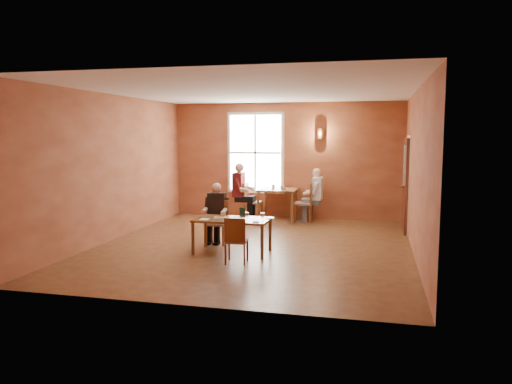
% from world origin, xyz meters
% --- Properties ---
extents(ground, '(6.00, 7.00, 0.01)m').
position_xyz_m(ground, '(0.00, 0.00, 0.00)').
color(ground, brown).
rests_on(ground, ground).
extents(wall_back, '(6.00, 0.04, 3.00)m').
position_xyz_m(wall_back, '(0.00, 3.50, 1.50)').
color(wall_back, brown).
rests_on(wall_back, ground).
extents(wall_front, '(6.00, 0.04, 3.00)m').
position_xyz_m(wall_front, '(0.00, -3.50, 1.50)').
color(wall_front, brown).
rests_on(wall_front, ground).
extents(wall_left, '(0.04, 7.00, 3.00)m').
position_xyz_m(wall_left, '(-3.00, 0.00, 1.50)').
color(wall_left, brown).
rests_on(wall_left, ground).
extents(wall_right, '(0.04, 7.00, 3.00)m').
position_xyz_m(wall_right, '(3.00, 0.00, 1.50)').
color(wall_right, brown).
rests_on(wall_right, ground).
extents(ceiling, '(6.00, 7.00, 0.04)m').
position_xyz_m(ceiling, '(0.00, 0.00, 3.00)').
color(ceiling, white).
rests_on(ceiling, wall_back).
extents(window, '(1.36, 0.10, 1.96)m').
position_xyz_m(window, '(-0.80, 3.45, 1.70)').
color(window, white).
rests_on(window, wall_back).
extents(door, '(0.12, 1.04, 2.10)m').
position_xyz_m(door, '(2.94, 2.30, 1.05)').
color(door, maroon).
rests_on(door, ground).
extents(wall_sconce, '(0.16, 0.16, 0.28)m').
position_xyz_m(wall_sconce, '(0.90, 3.40, 2.20)').
color(wall_sconce, brown).
rests_on(wall_sconce, wall_back).
extents(main_table, '(1.37, 0.77, 0.64)m').
position_xyz_m(main_table, '(-0.26, -0.61, 0.32)').
color(main_table, brown).
rests_on(main_table, ground).
extents(chair_diner_main, '(0.38, 0.38, 0.87)m').
position_xyz_m(chair_diner_main, '(-0.76, 0.04, 0.43)').
color(chair_diner_main, '#612B14').
rests_on(chair_diner_main, ground).
extents(diner_main, '(0.47, 0.47, 1.16)m').
position_xyz_m(diner_main, '(-0.76, 0.01, 0.58)').
color(diner_main, '#331F17').
rests_on(diner_main, ground).
extents(chair_empty, '(0.39, 0.39, 0.80)m').
position_xyz_m(chair_empty, '(0.02, -1.30, 0.40)').
color(chair_empty, '#51301A').
rests_on(chair_empty, ground).
extents(plate_food, '(0.31, 0.31, 0.03)m').
position_xyz_m(plate_food, '(-0.50, -0.57, 0.66)').
color(plate_food, white).
rests_on(plate_food, main_table).
extents(sandwich, '(0.08, 0.08, 0.09)m').
position_xyz_m(sandwich, '(-0.47, -0.50, 0.69)').
color(sandwich, tan).
rests_on(sandwich, main_table).
extents(goblet_b, '(0.08, 0.08, 0.16)m').
position_xyz_m(goblet_b, '(0.35, -0.75, 0.72)').
color(goblet_b, white).
rests_on(goblet_b, main_table).
extents(goblet_c, '(0.07, 0.07, 0.17)m').
position_xyz_m(goblet_c, '(0.07, -0.78, 0.73)').
color(goblet_c, white).
rests_on(goblet_c, main_table).
extents(menu_stand, '(0.11, 0.06, 0.18)m').
position_xyz_m(menu_stand, '(-0.13, -0.33, 0.73)').
color(menu_stand, black).
rests_on(menu_stand, main_table).
extents(knife, '(0.18, 0.06, 0.00)m').
position_xyz_m(knife, '(-0.31, -0.85, 0.64)').
color(knife, silver).
rests_on(knife, main_table).
extents(napkin, '(0.17, 0.17, 0.01)m').
position_xyz_m(napkin, '(-0.73, -0.80, 0.64)').
color(napkin, white).
rests_on(napkin, main_table).
extents(side_plate, '(0.17, 0.17, 0.01)m').
position_xyz_m(side_plate, '(0.41, -0.39, 0.65)').
color(side_plate, white).
rests_on(side_plate, main_table).
extents(sunglasses, '(0.12, 0.06, 0.01)m').
position_xyz_m(sunglasses, '(0.26, -0.87, 0.65)').
color(sunglasses, black).
rests_on(sunglasses, main_table).
extents(second_table, '(0.92, 0.92, 0.82)m').
position_xyz_m(second_table, '(-0.09, 2.97, 0.41)').
color(second_table, brown).
rests_on(second_table, ground).
extents(chair_diner_white, '(0.43, 0.43, 0.98)m').
position_xyz_m(chair_diner_white, '(0.56, 2.97, 0.49)').
color(chair_diner_white, '#533013').
rests_on(chair_diner_white, ground).
extents(diner_white, '(0.52, 0.52, 1.30)m').
position_xyz_m(diner_white, '(0.59, 2.97, 0.65)').
color(diner_white, white).
rests_on(diner_white, ground).
extents(chair_diner_maroon, '(0.42, 0.42, 0.95)m').
position_xyz_m(chair_diner_maroon, '(-0.74, 2.97, 0.47)').
color(chair_diner_maroon, '#43240E').
rests_on(chair_diner_maroon, ground).
extents(diner_maroon, '(0.56, 0.56, 1.41)m').
position_xyz_m(diner_maroon, '(-0.77, 2.97, 0.70)').
color(diner_maroon, '#521110').
rests_on(diner_maroon, ground).
extents(cup_a, '(0.13, 0.13, 0.10)m').
position_xyz_m(cup_a, '(0.04, 2.86, 0.86)').
color(cup_a, white).
rests_on(cup_a, second_table).
extents(cup_b, '(0.13, 0.13, 0.10)m').
position_xyz_m(cup_b, '(-0.24, 3.08, 0.86)').
color(cup_b, silver).
rests_on(cup_b, second_table).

